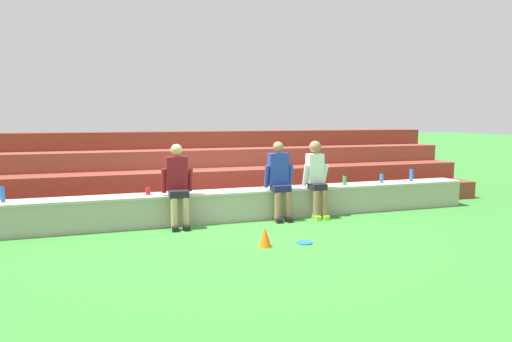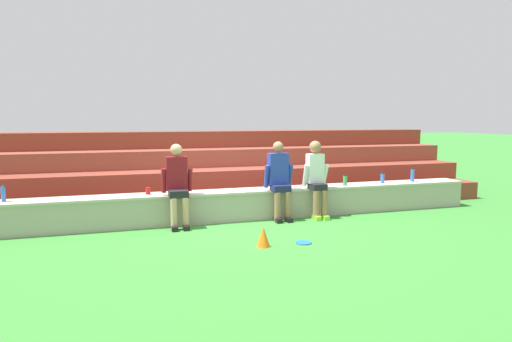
{
  "view_description": "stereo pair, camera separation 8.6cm",
  "coord_description": "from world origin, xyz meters",
  "px_view_note": "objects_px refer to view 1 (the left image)",
  "views": [
    {
      "loc": [
        -2.09,
        -7.39,
        1.87
      ],
      "look_at": [
        0.33,
        0.24,
        0.89
      ],
      "focal_mm": 30.49,
      "sensor_mm": 36.0,
      "label": 1
    },
    {
      "loc": [
        -2.01,
        -7.41,
        1.87
      ],
      "look_at": [
        0.33,
        0.24,
        0.89
      ],
      "focal_mm": 30.49,
      "sensor_mm": 36.0,
      "label": 2
    }
  ],
  "objects_px": {
    "water_bottle_near_left": "(345,180)",
    "water_bottle_mid_left": "(2,195)",
    "person_far_left": "(178,183)",
    "person_left_of_center": "(279,178)",
    "person_center": "(316,176)",
    "frisbee": "(305,242)",
    "plastic_cup_left_end": "(148,191)",
    "water_bottle_mid_right": "(411,175)",
    "water_bottle_center_gap": "(382,178)",
    "sports_cone": "(265,237)"
  },
  "relations": [
    {
      "from": "water_bottle_near_left",
      "to": "water_bottle_mid_left",
      "type": "xyz_separation_m",
      "value": [
        -6.02,
        0.07,
        0.02
      ]
    },
    {
      "from": "person_far_left",
      "to": "person_left_of_center",
      "type": "distance_m",
      "value": 1.85
    },
    {
      "from": "person_center",
      "to": "water_bottle_mid_left",
      "type": "xyz_separation_m",
      "value": [
        -5.3,
        0.29,
        -0.12
      ]
    },
    {
      "from": "water_bottle_mid_left",
      "to": "frisbee",
      "type": "distance_m",
      "value": 4.8
    },
    {
      "from": "person_center",
      "to": "plastic_cup_left_end",
      "type": "distance_m",
      "value": 3.09
    },
    {
      "from": "water_bottle_mid_right",
      "to": "frisbee",
      "type": "distance_m",
      "value": 3.78
    },
    {
      "from": "person_left_of_center",
      "to": "frisbee",
      "type": "distance_m",
      "value": 1.75
    },
    {
      "from": "water_bottle_mid_right",
      "to": "water_bottle_center_gap",
      "type": "relative_size",
      "value": 1.35
    },
    {
      "from": "person_left_of_center",
      "to": "sports_cone",
      "type": "distance_m",
      "value": 1.86
    },
    {
      "from": "water_bottle_mid_left",
      "to": "plastic_cup_left_end",
      "type": "relative_size",
      "value": 2.16
    },
    {
      "from": "person_left_of_center",
      "to": "person_center",
      "type": "relative_size",
      "value": 1.0
    },
    {
      "from": "person_far_left",
      "to": "water_bottle_center_gap",
      "type": "height_order",
      "value": "person_far_left"
    },
    {
      "from": "plastic_cup_left_end",
      "to": "frisbee",
      "type": "bearing_deg",
      "value": -40.55
    },
    {
      "from": "water_bottle_mid_left",
      "to": "frisbee",
      "type": "xyz_separation_m",
      "value": [
        4.39,
        -1.82,
        -0.66
      ]
    },
    {
      "from": "person_far_left",
      "to": "person_center",
      "type": "bearing_deg",
      "value": -0.93
    },
    {
      "from": "person_far_left",
      "to": "water_bottle_near_left",
      "type": "height_order",
      "value": "person_far_left"
    },
    {
      "from": "person_far_left",
      "to": "frisbee",
      "type": "relative_size",
      "value": 6.06
    },
    {
      "from": "person_center",
      "to": "water_bottle_mid_left",
      "type": "distance_m",
      "value": 5.31
    },
    {
      "from": "person_left_of_center",
      "to": "sports_cone",
      "type": "height_order",
      "value": "person_left_of_center"
    },
    {
      "from": "plastic_cup_left_end",
      "to": "frisbee",
      "type": "xyz_separation_m",
      "value": [
        2.16,
        -1.85,
        -0.6
      ]
    },
    {
      "from": "person_center",
      "to": "water_bottle_center_gap",
      "type": "xyz_separation_m",
      "value": [
        1.62,
        0.31,
        -0.14
      ]
    },
    {
      "from": "water_bottle_mid_left",
      "to": "person_far_left",
      "type": "bearing_deg",
      "value": -5.26
    },
    {
      "from": "person_far_left",
      "to": "person_left_of_center",
      "type": "xyz_separation_m",
      "value": [
        1.85,
        -0.01,
        0.01
      ]
    },
    {
      "from": "plastic_cup_left_end",
      "to": "water_bottle_mid_left",
      "type": "bearing_deg",
      "value": -179.41
    },
    {
      "from": "water_bottle_near_left",
      "to": "frisbee",
      "type": "height_order",
      "value": "water_bottle_near_left"
    },
    {
      "from": "frisbee",
      "to": "person_far_left",
      "type": "bearing_deg",
      "value": 136.79
    },
    {
      "from": "water_bottle_mid_right",
      "to": "water_bottle_center_gap",
      "type": "xyz_separation_m",
      "value": [
        -0.71,
        0.02,
        -0.04
      ]
    },
    {
      "from": "plastic_cup_left_end",
      "to": "water_bottle_center_gap",
      "type": "bearing_deg",
      "value": -0.11
    },
    {
      "from": "person_center",
      "to": "water_bottle_mid_right",
      "type": "distance_m",
      "value": 2.35
    },
    {
      "from": "plastic_cup_left_end",
      "to": "frisbee",
      "type": "relative_size",
      "value": 0.5
    },
    {
      "from": "water_bottle_mid_left",
      "to": "water_bottle_center_gap",
      "type": "height_order",
      "value": "water_bottle_mid_left"
    },
    {
      "from": "sports_cone",
      "to": "water_bottle_mid_right",
      "type": "bearing_deg",
      "value": 24.99
    },
    {
      "from": "plastic_cup_left_end",
      "to": "frisbee",
      "type": "distance_m",
      "value": 2.9
    },
    {
      "from": "water_bottle_mid_right",
      "to": "plastic_cup_left_end",
      "type": "bearing_deg",
      "value": 179.71
    },
    {
      "from": "water_bottle_near_left",
      "to": "water_bottle_center_gap",
      "type": "bearing_deg",
      "value": 5.28
    },
    {
      "from": "frisbee",
      "to": "water_bottle_center_gap",
      "type": "bearing_deg",
      "value": 35.94
    },
    {
      "from": "person_far_left",
      "to": "water_bottle_mid_right",
      "type": "bearing_deg",
      "value": 2.86
    },
    {
      "from": "plastic_cup_left_end",
      "to": "water_bottle_near_left",
      "type": "bearing_deg",
      "value": -1.4
    },
    {
      "from": "person_left_of_center",
      "to": "water_bottle_mid_left",
      "type": "relative_size",
      "value": 5.66
    },
    {
      "from": "person_left_of_center",
      "to": "water_bottle_near_left",
      "type": "height_order",
      "value": "person_left_of_center"
    },
    {
      "from": "person_left_of_center",
      "to": "frisbee",
      "type": "bearing_deg",
      "value": -96.54
    },
    {
      "from": "person_left_of_center",
      "to": "plastic_cup_left_end",
      "type": "relative_size",
      "value": 12.21
    },
    {
      "from": "water_bottle_mid_left",
      "to": "water_bottle_center_gap",
      "type": "relative_size",
      "value": 1.23
    },
    {
      "from": "person_far_left",
      "to": "water_bottle_mid_left",
      "type": "distance_m",
      "value": 2.73
    },
    {
      "from": "water_bottle_center_gap",
      "to": "frisbee",
      "type": "relative_size",
      "value": 0.88
    },
    {
      "from": "person_left_of_center",
      "to": "water_bottle_mid_left",
      "type": "height_order",
      "value": "person_left_of_center"
    },
    {
      "from": "water_bottle_mid_left",
      "to": "sports_cone",
      "type": "relative_size",
      "value": 0.86
    },
    {
      "from": "water_bottle_near_left",
      "to": "water_bottle_center_gap",
      "type": "xyz_separation_m",
      "value": [
        0.9,
        0.08,
        -0.0
      ]
    },
    {
      "from": "person_center",
      "to": "plastic_cup_left_end",
      "type": "xyz_separation_m",
      "value": [
        -3.06,
        0.32,
        -0.18
      ]
    },
    {
      "from": "water_bottle_center_gap",
      "to": "water_bottle_mid_left",
      "type": "bearing_deg",
      "value": -179.89
    }
  ]
}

